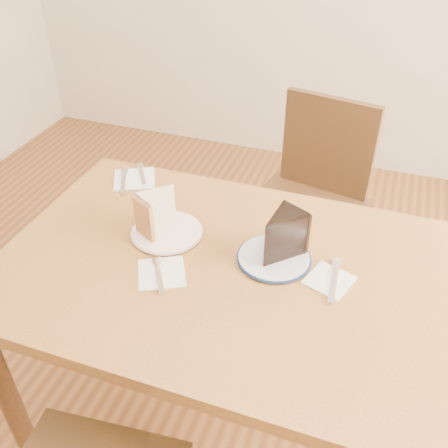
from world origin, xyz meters
TOP-DOWN VIEW (x-y plane):
  - ground at (0.00, 0.00)m, footprint 4.00×4.00m
  - table at (0.00, 0.00)m, footprint 1.20×0.80m
  - chair_far at (0.10, 0.73)m, footprint 0.52×0.52m
  - plate_cream at (-0.20, 0.07)m, footprint 0.20×0.20m
  - plate_navy at (0.12, 0.06)m, footprint 0.19×0.19m
  - carrot_cake at (-0.22, 0.08)m, footprint 0.11×0.13m
  - chocolate_cake at (0.13, 0.07)m, footprint 0.13×0.15m
  - napkin_cream at (-0.14, -0.09)m, footprint 0.16×0.16m
  - napkin_navy at (0.27, 0.03)m, footprint 0.14×0.14m
  - napkin_spare at (-0.42, 0.31)m, footprint 0.18×0.18m
  - fork_cream at (-0.14, -0.10)m, footprint 0.08×0.13m
  - knife_navy at (0.29, 0.03)m, footprint 0.03×0.17m
  - fork_spare at (-0.41, 0.34)m, footprint 0.09×0.12m
  - knife_spare at (-0.45, 0.27)m, footprint 0.08×0.15m

SIDE VIEW (x-z plane):
  - ground at x=0.00m, z-range 0.00..0.00m
  - chair_far at x=0.10m, z-range 0.05..0.94m
  - table at x=0.00m, z-range 0.28..1.03m
  - napkin_cream at x=-0.14m, z-range 0.75..0.75m
  - napkin_navy at x=0.27m, z-range 0.75..0.75m
  - napkin_spare at x=-0.42m, z-range 0.75..0.75m
  - plate_cream at x=-0.20m, z-range 0.75..0.76m
  - plate_navy at x=0.12m, z-range 0.75..0.76m
  - fork_cream at x=-0.14m, z-range 0.75..0.76m
  - knife_navy at x=0.29m, z-range 0.75..0.76m
  - fork_spare at x=-0.41m, z-range 0.75..0.76m
  - knife_spare at x=-0.45m, z-range 0.75..0.76m
  - carrot_cake at x=-0.22m, z-range 0.76..0.88m
  - chocolate_cake at x=0.13m, z-range 0.76..0.88m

